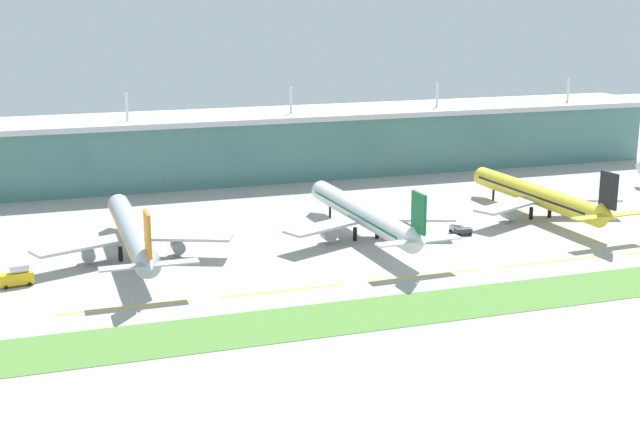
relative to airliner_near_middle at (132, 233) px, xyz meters
The scene contains 13 objects.
ground_plane 71.13m from the airliner_near_middle, 23.49° to the right, with size 600.00×600.00×0.00m, color #A8A59E.
terminal_building 108.17m from the airliner_near_middle, 53.04° to the left, with size 288.00×34.00×32.01m.
airliner_near_middle is the anchor object (origin of this frame).
airliner_center 60.51m from the airliner_near_middle, ahead, with size 48.75×71.23×18.90m.
airliner_far_middle 116.80m from the airliner_near_middle, ahead, with size 48.73×68.73×18.90m.
taxiway_stripe_west 36.52m from the airliner_near_middle, 99.66° to the right, with size 28.00×0.70×0.04m, color yellow.
taxiway_stripe_mid_west 45.60m from the airliner_near_middle, 51.72° to the right, with size 28.00×0.70×0.04m, color yellow.
taxiway_stripe_centre 71.67m from the airliner_near_middle, 29.77° to the right, with size 28.00×0.70×0.04m, color yellow.
taxiway_stripe_mid_east 102.50m from the airliner_near_middle, 20.27° to the right, with size 28.00×0.70×0.04m, color yellow.
grass_verge 85.29m from the airliner_near_middle, 40.20° to the right, with size 300.00×18.00×0.10m, color #518438.
pushback_tug 87.59m from the airliner_near_middle, ahead, with size 4.66×2.98×1.85m.
baggage_cart 86.71m from the airliner_near_middle, ahead, with size 3.62×3.96×2.48m.
fuel_truck 30.38m from the airliner_near_middle, 153.75° to the right, with size 7.53×3.77×4.95m.
Camera 1 is at (-86.98, -181.52, 62.65)m, focal length 49.03 mm.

